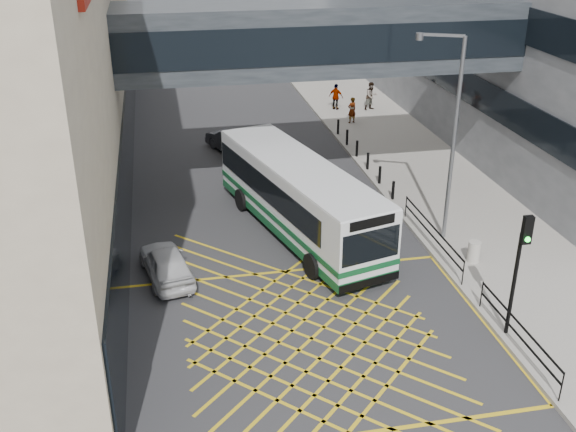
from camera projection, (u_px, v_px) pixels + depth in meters
ground at (312, 339)px, 22.06m from camera, size 120.00×120.00×0.00m
skybridge at (319, 37)px, 30.05m from camera, size 20.00×4.10×3.00m
pavement at (410, 160)px, 36.93m from camera, size 6.00×54.00×0.16m
box_junction at (312, 338)px, 22.06m from camera, size 12.00×9.00×0.01m
bus at (297, 196)px, 28.47m from camera, size 5.44×11.58×3.17m
car_white at (166, 263)px, 25.32m from camera, size 2.47×4.39×1.32m
car_dark at (233, 141)px, 38.04m from camera, size 3.31×4.65×1.36m
car_silver at (266, 140)px, 38.35m from camera, size 2.19×4.28×1.28m
traffic_light at (520, 259)px, 20.81m from camera, size 0.30×0.50×4.33m
street_lamp at (450, 128)px, 26.41m from camera, size 1.82×0.97×8.37m
litter_bin at (474, 252)px, 26.29m from camera, size 0.49×0.49×0.85m
kerb_railings at (466, 271)px, 24.35m from camera, size 0.05×12.54×1.00m
bollards at (362, 155)px, 36.22m from camera, size 0.14×10.14×0.90m
pedestrian_a at (352, 110)px, 42.58m from camera, size 0.77×0.66×1.64m
pedestrian_b at (371, 96)px, 45.23m from camera, size 1.03×0.80×1.86m
pedestrian_c at (336, 97)px, 45.28m from camera, size 1.11×1.03×1.73m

